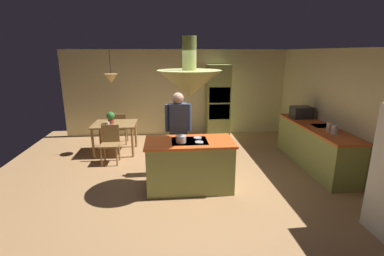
{
  "coord_description": "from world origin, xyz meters",
  "views": [
    {
      "loc": [
        -0.39,
        -4.97,
        2.47
      ],
      "look_at": [
        0.1,
        0.4,
        1.0
      ],
      "focal_mm": 26.14,
      "sensor_mm": 36.0,
      "label": 1
    }
  ],
  "objects_px": {
    "microwave_on_counter": "(301,112)",
    "cooking_pot_on_cooktop": "(181,139)",
    "kitchen_island": "(190,164)",
    "person_at_island": "(178,128)",
    "cup_on_table": "(108,124)",
    "canister_sugar": "(329,127)",
    "chair_by_back_wall": "(119,126)",
    "potted_plant_on_table": "(111,117)",
    "canister_flour": "(335,130)",
    "dining_table": "(115,127)",
    "oven_tower": "(218,102)",
    "chair_facing_island": "(110,141)"
  },
  "relations": [
    {
      "from": "microwave_on_counter",
      "to": "cooking_pot_on_cooktop",
      "type": "height_order",
      "value": "microwave_on_counter"
    },
    {
      "from": "kitchen_island",
      "to": "person_at_island",
      "type": "bearing_deg",
      "value": 104.04
    },
    {
      "from": "cup_on_table",
      "to": "canister_sugar",
      "type": "distance_m",
      "value": 4.9
    },
    {
      "from": "kitchen_island",
      "to": "chair_by_back_wall",
      "type": "bearing_deg",
      "value": 121.61
    },
    {
      "from": "potted_plant_on_table",
      "to": "canister_sugar",
      "type": "height_order",
      "value": "canister_sugar"
    },
    {
      "from": "person_at_island",
      "to": "canister_flour",
      "type": "distance_m",
      "value": 3.06
    },
    {
      "from": "microwave_on_counter",
      "to": "chair_by_back_wall",
      "type": "bearing_deg",
      "value": 165.15
    },
    {
      "from": "dining_table",
      "to": "potted_plant_on_table",
      "type": "distance_m",
      "value": 0.28
    },
    {
      "from": "cup_on_table",
      "to": "chair_by_back_wall",
      "type": "bearing_deg",
      "value": 82.85
    },
    {
      "from": "kitchen_island",
      "to": "microwave_on_counter",
      "type": "xyz_separation_m",
      "value": [
        2.84,
        1.56,
        0.6
      ]
    },
    {
      "from": "canister_sugar",
      "to": "canister_flour",
      "type": "bearing_deg",
      "value": -90.0
    },
    {
      "from": "chair_by_back_wall",
      "to": "canister_sugar",
      "type": "xyz_separation_m",
      "value": [
        4.54,
        -2.41,
        0.51
      ]
    },
    {
      "from": "kitchen_island",
      "to": "chair_by_back_wall",
      "type": "distance_m",
      "value": 3.24
    },
    {
      "from": "microwave_on_counter",
      "to": "kitchen_island",
      "type": "bearing_deg",
      "value": -151.24
    },
    {
      "from": "oven_tower",
      "to": "canister_sugar",
      "type": "height_order",
      "value": "oven_tower"
    },
    {
      "from": "kitchen_island",
      "to": "person_at_island",
      "type": "height_order",
      "value": "person_at_island"
    },
    {
      "from": "potted_plant_on_table",
      "to": "canister_sugar",
      "type": "distance_m",
      "value": 4.92
    },
    {
      "from": "person_at_island",
      "to": "canister_sugar",
      "type": "xyz_separation_m",
      "value": [
        3.01,
        -0.34,
        0.04
      ]
    },
    {
      "from": "person_at_island",
      "to": "microwave_on_counter",
      "type": "relative_size",
      "value": 3.7
    },
    {
      "from": "oven_tower",
      "to": "chair_facing_island",
      "type": "height_order",
      "value": "oven_tower"
    },
    {
      "from": "person_at_island",
      "to": "canister_sugar",
      "type": "distance_m",
      "value": 3.03
    },
    {
      "from": "canister_sugar",
      "to": "chair_facing_island",
      "type": "bearing_deg",
      "value": 166.5
    },
    {
      "from": "potted_plant_on_table",
      "to": "oven_tower",
      "type": "bearing_deg",
      "value": 22.35
    },
    {
      "from": "microwave_on_counter",
      "to": "canister_flour",
      "type": "bearing_deg",
      "value": -90.0
    },
    {
      "from": "chair_facing_island",
      "to": "canister_flour",
      "type": "distance_m",
      "value": 4.74
    },
    {
      "from": "kitchen_island",
      "to": "person_at_island",
      "type": "distance_m",
      "value": 0.87
    },
    {
      "from": "person_at_island",
      "to": "canister_flour",
      "type": "relative_size",
      "value": 9.2
    },
    {
      "from": "canister_flour",
      "to": "cooking_pot_on_cooktop",
      "type": "bearing_deg",
      "value": -174.33
    },
    {
      "from": "chair_facing_island",
      "to": "chair_by_back_wall",
      "type": "relative_size",
      "value": 1.0
    },
    {
      "from": "canister_sugar",
      "to": "microwave_on_counter",
      "type": "height_order",
      "value": "microwave_on_counter"
    },
    {
      "from": "canister_sugar",
      "to": "cup_on_table",
      "type": "bearing_deg",
      "value": 161.77
    },
    {
      "from": "kitchen_island",
      "to": "microwave_on_counter",
      "type": "relative_size",
      "value": 3.48
    },
    {
      "from": "person_at_island",
      "to": "canister_flour",
      "type": "height_order",
      "value": "person_at_island"
    },
    {
      "from": "microwave_on_counter",
      "to": "person_at_island",
      "type": "bearing_deg",
      "value": -163.79
    },
    {
      "from": "potted_plant_on_table",
      "to": "cooking_pot_on_cooktop",
      "type": "xyz_separation_m",
      "value": [
        1.61,
        -2.19,
        0.08
      ]
    },
    {
      "from": "dining_table",
      "to": "canister_flour",
      "type": "relative_size",
      "value": 5.65
    },
    {
      "from": "canister_flour",
      "to": "chair_by_back_wall",
      "type": "bearing_deg",
      "value": 150.25
    },
    {
      "from": "oven_tower",
      "to": "microwave_on_counter",
      "type": "bearing_deg",
      "value": -44.07
    },
    {
      "from": "cooking_pot_on_cooktop",
      "to": "person_at_island",
      "type": "bearing_deg",
      "value": 90.77
    },
    {
      "from": "kitchen_island",
      "to": "canister_flour",
      "type": "relative_size",
      "value": 8.63
    },
    {
      "from": "canister_sugar",
      "to": "cooking_pot_on_cooktop",
      "type": "xyz_separation_m",
      "value": [
        -3.0,
        -0.48,
        -0.01
      ]
    },
    {
      "from": "dining_table",
      "to": "potted_plant_on_table",
      "type": "xyz_separation_m",
      "value": [
        -0.07,
        -0.04,
        0.27
      ]
    },
    {
      "from": "chair_facing_island",
      "to": "cooking_pot_on_cooktop",
      "type": "xyz_separation_m",
      "value": [
        1.54,
        -1.57,
        0.5
      ]
    },
    {
      "from": "cooking_pot_on_cooktop",
      "to": "kitchen_island",
      "type": "bearing_deg",
      "value": 39.09
    },
    {
      "from": "potted_plant_on_table",
      "to": "cooking_pot_on_cooktop",
      "type": "bearing_deg",
      "value": -53.66
    },
    {
      "from": "potted_plant_on_table",
      "to": "canister_flour",
      "type": "bearing_deg",
      "value": -22.33
    },
    {
      "from": "chair_by_back_wall",
      "to": "potted_plant_on_table",
      "type": "height_order",
      "value": "potted_plant_on_table"
    },
    {
      "from": "chair_by_back_wall",
      "to": "canister_flour",
      "type": "distance_m",
      "value": 5.25
    },
    {
      "from": "person_at_island",
      "to": "cup_on_table",
      "type": "height_order",
      "value": "person_at_island"
    },
    {
      "from": "chair_by_back_wall",
      "to": "person_at_island",
      "type": "bearing_deg",
      "value": 126.34
    }
  ]
}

